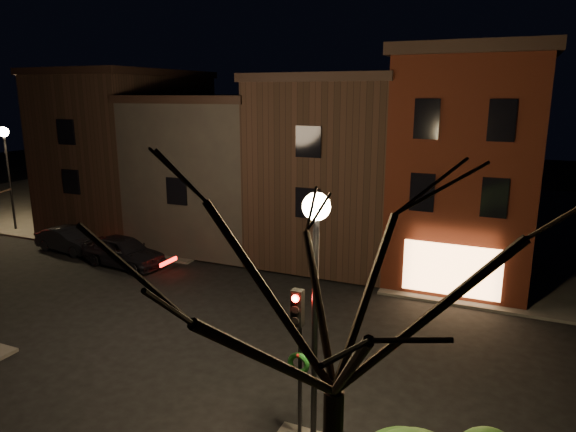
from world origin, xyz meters
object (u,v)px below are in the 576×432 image
object	(u,v)px
street_lamp_far	(6,150)
traffic_signal	(298,342)
parked_car_a	(124,251)
parked_car_b	(69,240)
street_lamp_near	(316,257)
bare_tree_right	(337,254)

from	to	relation	value
street_lamp_far	traffic_signal	world-z (taller)	street_lamp_far
traffic_signal	parked_car_a	bearing A→B (deg)	146.02
street_lamp_far	parked_car_b	distance (m)	8.31
traffic_signal	parked_car_b	world-z (taller)	traffic_signal
parked_car_b	street_lamp_near	bearing A→B (deg)	-112.80
street_lamp_far	bare_tree_right	size ratio (longest dim) A/B	0.76
street_lamp_far	traffic_signal	distance (m)	27.35
bare_tree_right	parked_car_b	world-z (taller)	bare_tree_right
street_lamp_near	bare_tree_right	xyz separation A→B (m)	(1.30, -2.50, 0.97)
traffic_signal	street_lamp_near	bearing A→B (deg)	-39.37
traffic_signal	bare_tree_right	world-z (taller)	bare_tree_right
traffic_signal	bare_tree_right	xyz separation A→B (m)	(1.90, -2.99, 3.34)
traffic_signal	parked_car_a	xyz separation A→B (m)	(-13.41, 9.04, -2.02)
street_lamp_near	parked_car_b	xyz separation A→B (m)	(-18.50, 10.22, -4.50)
street_lamp_near	street_lamp_far	xyz separation A→B (m)	(-25.20, 12.20, 0.00)
street_lamp_near	parked_car_a	distance (m)	17.51
parked_car_a	traffic_signal	bearing A→B (deg)	-117.23
street_lamp_near	bare_tree_right	distance (m)	2.98
street_lamp_near	parked_car_b	world-z (taller)	street_lamp_near
bare_tree_right	parked_car_a	world-z (taller)	bare_tree_right
bare_tree_right	parked_car_a	size ratio (longest dim) A/B	1.83
traffic_signal	parked_car_b	size ratio (longest dim) A/B	0.98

